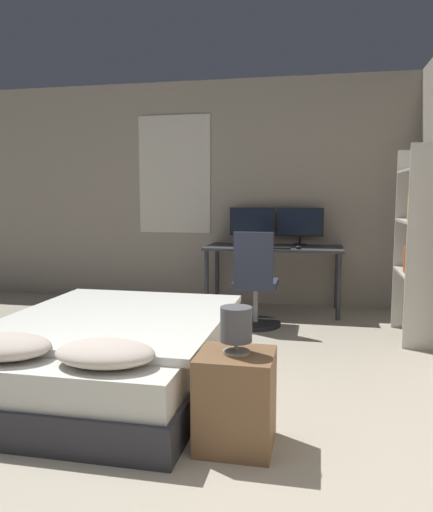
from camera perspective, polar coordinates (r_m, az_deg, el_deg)
The scene contains 12 objects.
ground_plane at distance 2.55m, azimuth -13.13°, elevation -24.49°, with size 20.00×20.00×0.00m, color #B2A893.
wall_back at distance 6.14m, azimuth 2.83°, elevation 7.21°, with size 12.00×0.08×2.70m.
bed at distance 3.62m, azimuth -11.97°, elevation -10.63°, with size 1.52×2.04×0.55m.
nightstand at distance 2.73m, azimuth 2.22°, elevation -16.10°, with size 0.39×0.38×0.51m.
bedside_lamp at distance 2.60m, azimuth 2.26°, elevation -7.98°, with size 0.17×0.17×0.25m.
desk at distance 5.71m, azimuth 6.55°, elevation 0.26°, with size 1.54×0.68×0.75m.
monitor_left at distance 5.95m, azimuth 4.12°, elevation 3.78°, with size 0.54×0.16×0.43m.
monitor_right at distance 5.90m, azimuth 9.53°, elevation 3.67°, with size 0.54×0.16×0.43m.
keyboard at distance 5.47m, azimuth 6.34°, elevation 0.95°, with size 0.40×0.13×0.02m.
computer_mouse at distance 5.45m, azimuth 9.38°, elevation 0.97°, with size 0.07×0.05×0.04m.
office_chair at distance 5.04m, azimuth 4.41°, elevation -3.89°, with size 0.52×0.52×0.97m.
bookshelf at distance 4.83m, azimuth 22.27°, elevation 1.88°, with size 0.32×0.74×1.76m.
Camera 1 is at (0.95, -1.96, 1.32)m, focal length 35.00 mm.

